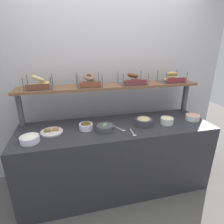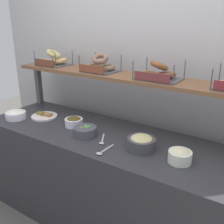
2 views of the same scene
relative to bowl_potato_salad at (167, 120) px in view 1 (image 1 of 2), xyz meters
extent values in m
plane|color=#595651|center=(-0.60, 0.08, -0.90)|extent=(8.00, 8.00, 0.00)
cube|color=#B8B6B8|center=(-0.60, 0.63, 0.30)|extent=(3.44, 0.06, 2.40)
cube|color=#2D2D33|center=(-0.60, 0.08, -0.47)|extent=(2.24, 0.70, 0.85)
cube|color=#4C4C51|center=(-1.66, 0.35, 0.15)|extent=(0.05, 0.05, 0.40)
cube|color=#4C4C51|center=(0.46, 0.35, 0.15)|extent=(0.05, 0.05, 0.40)
cube|color=brown|center=(-0.60, 0.35, 0.37)|extent=(2.20, 0.32, 0.03)
cylinder|color=silver|center=(0.00, 0.00, -0.01)|extent=(0.15, 0.15, 0.08)
ellipsoid|color=beige|center=(0.00, 0.00, 0.02)|extent=(0.12, 0.12, 0.05)
cylinder|color=#414046|center=(-0.29, 0.03, -0.01)|extent=(0.20, 0.20, 0.08)
ellipsoid|color=tan|center=(-0.29, 0.03, 0.03)|extent=(0.15, 0.15, 0.06)
cylinder|color=#494952|center=(-0.76, -0.01, -0.01)|extent=(0.18, 0.18, 0.07)
sphere|color=#5C9E57|center=(-0.74, 0.02, 0.01)|extent=(0.04, 0.04, 0.04)
sphere|color=#59A34C|center=(-0.76, 0.00, 0.01)|extent=(0.04, 0.04, 0.04)
sphere|color=#608B3C|center=(-0.77, -0.03, 0.01)|extent=(0.03, 0.03, 0.03)
cylinder|color=white|center=(-1.51, -0.08, -0.02)|extent=(0.18, 0.18, 0.06)
ellipsoid|color=white|center=(-1.51, -0.08, 0.01)|extent=(0.14, 0.14, 0.04)
cylinder|color=white|center=(-0.95, 0.08, -0.01)|extent=(0.15, 0.15, 0.06)
ellipsoid|color=#4E4218|center=(-0.95, 0.08, 0.01)|extent=(0.12, 0.12, 0.05)
cylinder|color=silver|center=(0.38, 0.03, -0.01)|extent=(0.17, 0.17, 0.07)
ellipsoid|color=#ED9A7A|center=(0.38, 0.03, 0.01)|extent=(0.13, 0.13, 0.05)
cylinder|color=white|center=(-1.32, 0.09, -0.04)|extent=(0.24, 0.24, 0.01)
cube|color=olive|center=(-1.36, 0.09, -0.02)|extent=(0.07, 0.05, 0.02)
cube|color=#9C7348|center=(-1.28, 0.10, -0.02)|extent=(0.07, 0.05, 0.02)
cube|color=#B7B7BC|center=(-0.60, 0.01, -0.04)|extent=(0.08, 0.13, 0.01)
ellipsoid|color=#B7B7BC|center=(-0.56, -0.07, -0.04)|extent=(0.04, 0.03, 0.01)
cube|color=#B7B7BC|center=(-0.48, -0.11, -0.04)|extent=(0.02, 0.14, 0.01)
ellipsoid|color=#B7B7BC|center=(-0.48, -0.20, -0.04)|extent=(0.04, 0.03, 0.01)
cube|color=#4C4C51|center=(-1.42, 0.36, 0.39)|extent=(0.28, 0.24, 0.01)
cylinder|color=#4C4C51|center=(-1.56, 0.25, 0.45)|extent=(0.01, 0.01, 0.14)
cylinder|color=#4C4C51|center=(-1.28, 0.25, 0.45)|extent=(0.01, 0.01, 0.14)
cylinder|color=#4C4C51|center=(-1.56, 0.48, 0.45)|extent=(0.01, 0.01, 0.14)
cylinder|color=#4C4C51|center=(-1.28, 0.48, 0.45)|extent=(0.01, 0.01, 0.14)
cube|color=brown|center=(-1.42, 0.24, 0.42)|extent=(0.24, 0.01, 0.06)
torus|color=tan|center=(-1.47, 0.33, 0.42)|extent=(0.19, 0.19, 0.06)
torus|color=tan|center=(-1.38, 0.40, 0.42)|extent=(0.19, 0.18, 0.06)
torus|color=tan|center=(-1.42, 0.36, 0.49)|extent=(0.19, 0.18, 0.10)
cube|color=#4C4C51|center=(-0.86, 0.35, 0.39)|extent=(0.28, 0.24, 0.01)
cylinder|color=#4C4C51|center=(-1.00, 0.24, 0.45)|extent=(0.01, 0.01, 0.14)
cylinder|color=#4C4C51|center=(-0.73, 0.24, 0.45)|extent=(0.01, 0.01, 0.14)
cylinder|color=#4C4C51|center=(-1.00, 0.47, 0.45)|extent=(0.01, 0.01, 0.14)
cylinder|color=#4C4C51|center=(-0.73, 0.47, 0.45)|extent=(0.01, 0.01, 0.14)
cube|color=brown|center=(-0.86, 0.23, 0.42)|extent=(0.24, 0.01, 0.06)
torus|color=brown|center=(-0.91, 0.32, 0.42)|extent=(0.18, 0.18, 0.06)
torus|color=#7F644B|center=(-0.82, 0.39, 0.42)|extent=(0.19, 0.19, 0.05)
torus|color=#845D4C|center=(-0.86, 0.35, 0.49)|extent=(0.17, 0.18, 0.10)
cube|color=#4C4C51|center=(-0.33, 0.35, 0.39)|extent=(0.32, 0.24, 0.01)
cylinder|color=#4C4C51|center=(-0.48, 0.23, 0.45)|extent=(0.01, 0.01, 0.14)
cylinder|color=#4C4C51|center=(-0.17, 0.23, 0.45)|extent=(0.01, 0.01, 0.14)
cylinder|color=#4C4C51|center=(-0.48, 0.46, 0.45)|extent=(0.01, 0.01, 0.14)
cylinder|color=#4C4C51|center=(-0.17, 0.46, 0.45)|extent=(0.01, 0.01, 0.14)
cube|color=brown|center=(-0.33, 0.23, 0.42)|extent=(0.27, 0.01, 0.06)
torus|color=brown|center=(-0.38, 0.32, 0.42)|extent=(0.20, 0.19, 0.06)
torus|color=brown|center=(-0.28, 0.38, 0.42)|extent=(0.20, 0.20, 0.06)
torus|color=brown|center=(-0.33, 0.35, 0.49)|extent=(0.20, 0.20, 0.09)
cube|color=#4C4C51|center=(0.22, 0.36, 0.39)|extent=(0.30, 0.24, 0.01)
cylinder|color=#4C4C51|center=(0.08, 0.25, 0.45)|extent=(0.01, 0.01, 0.14)
cylinder|color=#4C4C51|center=(0.37, 0.25, 0.45)|extent=(0.01, 0.01, 0.14)
cylinder|color=#4C4C51|center=(0.08, 0.48, 0.45)|extent=(0.01, 0.01, 0.14)
cylinder|color=#4C4C51|center=(0.37, 0.48, 0.45)|extent=(0.01, 0.01, 0.14)
cube|color=maroon|center=(0.22, 0.24, 0.42)|extent=(0.25, 0.01, 0.06)
torus|color=tan|center=(0.17, 0.33, 0.42)|extent=(0.19, 0.19, 0.05)
torus|color=tan|center=(0.27, 0.40, 0.42)|extent=(0.19, 0.19, 0.05)
torus|color=tan|center=(0.22, 0.36, 0.48)|extent=(0.17, 0.18, 0.08)
camera|label=1|loc=(-1.11, -1.76, 0.83)|focal=28.94mm
camera|label=2|loc=(0.45, -1.47, 0.83)|focal=42.25mm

